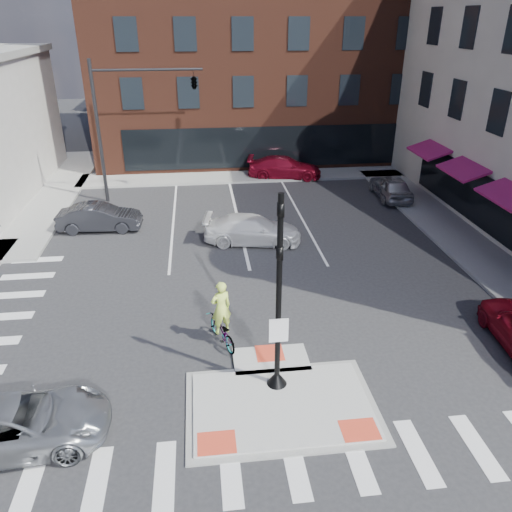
{
  "coord_description": "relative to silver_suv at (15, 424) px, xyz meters",
  "views": [
    {
      "loc": [
        -2.0,
        -11.23,
        10.07
      ],
      "look_at": [
        -0.04,
        5.33,
        2.0
      ],
      "focal_mm": 35.0,
      "sensor_mm": 36.0,
      "label": 1
    }
  ],
  "objects": [
    {
      "name": "sidewalk_e",
      "position": [
        17.8,
        11.0,
        -0.59
      ],
      "size": [
        3.0,
        24.0,
        0.15
      ],
      "primitive_type": "cube",
      "color": "gray",
      "rests_on": "ground"
    },
    {
      "name": "cyclist",
      "position": [
        5.5,
        3.8,
        0.13
      ],
      "size": [
        1.29,
        2.02,
        2.37
      ],
      "rotation": [
        0.0,
        0.0,
        3.5
      ],
      "color": "#3F3F44",
      "rests_on": "ground"
    },
    {
      "name": "building_far_left",
      "position": [
        3.0,
        53.0,
        4.34
      ],
      "size": [
        10.0,
        12.0,
        10.0
      ],
      "primitive_type": "cube",
      "color": "slate",
      "rests_on": "ground"
    },
    {
      "name": "bg_car_red",
      "position": [
        10.82,
        22.5,
        0.06
      ],
      "size": [
        5.26,
        2.91,
        1.44
      ],
      "primitive_type": "imported",
      "rotation": [
        0.0,
        0.0,
        1.38
      ],
      "color": "maroon",
      "rests_on": "ground"
    },
    {
      "name": "building_n",
      "position": [
        10.0,
        32.99,
        7.14
      ],
      "size": [
        24.4,
        18.4,
        15.5
      ],
      "color": "#4B2317",
      "rests_on": "ground"
    },
    {
      "name": "sidewalk_n",
      "position": [
        10.0,
        23.0,
        -0.59
      ],
      "size": [
        26.0,
        3.0,
        0.15
      ],
      "primitive_type": "cube",
      "color": "gray",
      "rests_on": "ground"
    },
    {
      "name": "bg_car_silver",
      "position": [
        16.5,
        17.55,
        0.05
      ],
      "size": [
        1.84,
        4.26,
        1.43
      ],
      "primitive_type": "imported",
      "rotation": [
        0.0,
        0.0,
        3.11
      ],
      "color": "#B0B2B7",
      "rests_on": "ground"
    },
    {
      "name": "ground",
      "position": [
        7.0,
        1.0,
        -0.66
      ],
      "size": [
        120.0,
        120.0,
        0.0
      ],
      "primitive_type": "plane",
      "color": "#28282B",
      "rests_on": "ground"
    },
    {
      "name": "signal_pole",
      "position": [
        7.0,
        1.4,
        1.69
      ],
      "size": [
        0.6,
        0.6,
        5.98
      ],
      "color": "black",
      "rests_on": "refuge_island"
    },
    {
      "name": "building_far_right",
      "position": [
        16.0,
        55.0,
        5.34
      ],
      "size": [
        12.0,
        12.0,
        12.0
      ],
      "primitive_type": "cube",
      "color": "brown",
      "rests_on": "ground"
    },
    {
      "name": "mast_arm_signal",
      "position": [
        3.53,
        19.0,
        5.54
      ],
      "size": [
        6.1,
        2.24,
        8.0
      ],
      "color": "black",
      "rests_on": "ground"
    },
    {
      "name": "bg_car_dark",
      "position": [
        -0.19,
        14.48,
        0.03
      ],
      "size": [
        4.26,
        1.63,
        1.38
      ],
      "primitive_type": "imported",
      "rotation": [
        0.0,
        0.0,
        1.53
      ],
      "color": "#28282D",
      "rests_on": "ground"
    },
    {
      "name": "white_pickup",
      "position": [
        7.45,
        11.99,
        0.02
      ],
      "size": [
        4.95,
        2.67,
        1.36
      ],
      "primitive_type": "imported",
      "rotation": [
        0.0,
        0.0,
        1.4
      ],
      "color": "silver",
      "rests_on": "ground"
    },
    {
      "name": "silver_suv",
      "position": [
        0.0,
        0.0,
        0.0
      ],
      "size": [
        4.95,
        2.62,
        1.33
      ],
      "primitive_type": "imported",
      "rotation": [
        0.0,
        0.0,
        1.66
      ],
      "color": "#9EA1A5",
      "rests_on": "ground"
    },
    {
      "name": "refuge_island",
      "position": [
        7.0,
        0.74,
        -0.61
      ],
      "size": [
        5.4,
        4.65,
        0.13
      ],
      "color": "gray",
      "rests_on": "ground"
    }
  ]
}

